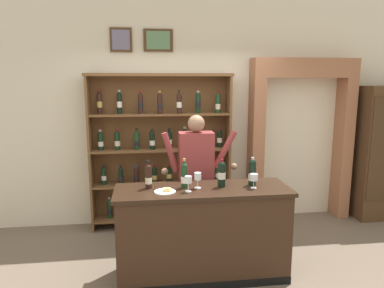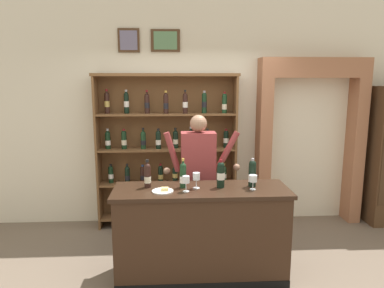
% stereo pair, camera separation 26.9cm
% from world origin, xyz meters
% --- Properties ---
extents(ground_plane, '(14.00, 14.00, 0.02)m').
position_xyz_m(ground_plane, '(0.00, 0.00, -0.01)').
color(ground_plane, '#6B5B4C').
extents(back_wall, '(12.00, 0.19, 3.41)m').
position_xyz_m(back_wall, '(-0.00, 1.66, 1.70)').
color(back_wall, beige).
rests_on(back_wall, ground).
extents(wine_shelf, '(1.96, 0.32, 2.15)m').
position_xyz_m(wine_shelf, '(-0.33, 1.42, 1.14)').
color(wine_shelf, brown).
rests_on(wine_shelf, ground).
extents(archway_doorway, '(1.52, 0.45, 2.36)m').
position_xyz_m(archway_doorway, '(1.71, 1.53, 1.34)').
color(archway_doorway, '#9E6647').
rests_on(archway_doorway, ground).
extents(tasting_counter, '(1.80, 0.60, 0.97)m').
position_xyz_m(tasting_counter, '(0.03, -0.00, 0.48)').
color(tasting_counter, '#382316').
rests_on(tasting_counter, ground).
extents(shopkeeper, '(0.90, 0.22, 1.67)m').
position_xyz_m(shopkeeper, '(0.04, 0.55, 1.03)').
color(shopkeeper, '#2D3347').
rests_on(shopkeeper, ground).
extents(tasting_bottle_chianti, '(0.07, 0.07, 0.29)m').
position_xyz_m(tasting_bottle_chianti, '(-0.52, 0.08, 1.10)').
color(tasting_bottle_chianti, black).
rests_on(tasting_bottle_chianti, tasting_counter).
extents(tasting_bottle_super_tuscan, '(0.07, 0.07, 0.31)m').
position_xyz_m(tasting_bottle_super_tuscan, '(-0.15, 0.05, 1.10)').
color(tasting_bottle_super_tuscan, '#19381E').
rests_on(tasting_bottle_super_tuscan, tasting_counter).
extents(tasting_bottle_vin_santo, '(0.08, 0.08, 0.29)m').
position_xyz_m(tasting_bottle_vin_santo, '(0.24, 0.03, 1.11)').
color(tasting_bottle_vin_santo, black).
rests_on(tasting_bottle_vin_santo, tasting_counter).
extents(tasting_bottle_riserva, '(0.08, 0.08, 0.30)m').
position_xyz_m(tasting_bottle_riserva, '(0.57, 0.05, 1.11)').
color(tasting_bottle_riserva, black).
rests_on(tasting_bottle_riserva, tasting_counter).
extents(wine_glass_right, '(0.08, 0.08, 0.15)m').
position_xyz_m(wine_glass_right, '(0.55, -0.06, 1.08)').
color(wine_glass_right, silver).
rests_on(wine_glass_right, tasting_counter).
extents(wine_glass_left, '(0.07, 0.07, 0.16)m').
position_xyz_m(wine_glass_left, '(-0.02, 0.01, 1.09)').
color(wine_glass_left, silver).
rests_on(wine_glass_left, tasting_counter).
extents(wine_glass_spare, '(0.07, 0.07, 0.16)m').
position_xyz_m(wine_glass_spare, '(-0.13, -0.09, 1.09)').
color(wine_glass_spare, silver).
rests_on(wine_glass_spare, tasting_counter).
extents(cheese_plate, '(0.21, 0.21, 0.04)m').
position_xyz_m(cheese_plate, '(-0.36, -0.08, 0.98)').
color(cheese_plate, white).
rests_on(cheese_plate, tasting_counter).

